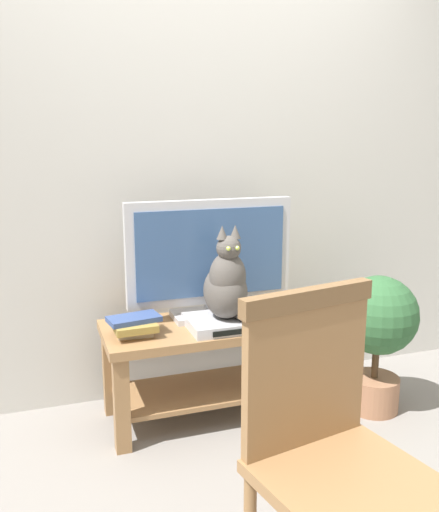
{
  "coord_description": "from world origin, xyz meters",
  "views": [
    {
      "loc": [
        -0.83,
        -1.99,
        1.42
      ],
      "look_at": [
        0.0,
        0.45,
        0.85
      ],
      "focal_mm": 38.56,
      "sensor_mm": 36.0,
      "label": 1
    }
  ],
  "objects_px": {
    "wooden_chair": "(330,435)",
    "book_stack": "(134,325)",
    "tv": "(210,257)",
    "media_box": "(225,322)",
    "potted_plant": "(377,328)",
    "tv_stand": "(216,351)",
    "cat": "(227,284)"
  },
  "relations": [
    {
      "from": "tv",
      "to": "wooden_chair",
      "type": "bearing_deg",
      "value": -91.9
    },
    {
      "from": "tv",
      "to": "wooden_chair",
      "type": "xyz_separation_m",
      "value": [
        -0.04,
        -1.29,
        -0.27
      ]
    },
    {
      "from": "potted_plant",
      "to": "cat",
      "type": "bearing_deg",
      "value": 170.94
    },
    {
      "from": "wooden_chair",
      "to": "potted_plant",
      "type": "bearing_deg",
      "value": 49.1
    },
    {
      "from": "tv_stand",
      "to": "tv",
      "type": "distance_m",
      "value": 0.48
    },
    {
      "from": "media_box",
      "to": "cat",
      "type": "distance_m",
      "value": 0.2
    },
    {
      "from": "cat",
      "to": "book_stack",
      "type": "bearing_deg",
      "value": 173.76
    },
    {
      "from": "tv",
      "to": "tv_stand",
      "type": "bearing_deg",
      "value": -90.02
    },
    {
      "from": "cat",
      "to": "book_stack",
      "type": "distance_m",
      "value": 0.48
    },
    {
      "from": "wooden_chair",
      "to": "potted_plant",
      "type": "xyz_separation_m",
      "value": [
        0.84,
        0.98,
        -0.1
      ]
    },
    {
      "from": "tv",
      "to": "wooden_chair",
      "type": "distance_m",
      "value": 1.32
    },
    {
      "from": "cat",
      "to": "potted_plant",
      "type": "distance_m",
      "value": 0.84
    },
    {
      "from": "tv",
      "to": "cat",
      "type": "bearing_deg",
      "value": -83.73
    },
    {
      "from": "cat",
      "to": "wooden_chair",
      "type": "distance_m",
      "value": 1.12
    },
    {
      "from": "tv",
      "to": "media_box",
      "type": "xyz_separation_m",
      "value": [
        0.02,
        -0.17,
        -0.29
      ]
    },
    {
      "from": "wooden_chair",
      "to": "book_stack",
      "type": "height_order",
      "value": "wooden_chair"
    },
    {
      "from": "wooden_chair",
      "to": "book_stack",
      "type": "distance_m",
      "value": 1.21
    },
    {
      "from": "tv_stand",
      "to": "cat",
      "type": "relative_size",
      "value": 2.44
    },
    {
      "from": "tv_stand",
      "to": "wooden_chair",
      "type": "relative_size",
      "value": 1.16
    },
    {
      "from": "book_stack",
      "to": "potted_plant",
      "type": "bearing_deg",
      "value": -8.04
    },
    {
      "from": "tv",
      "to": "media_box",
      "type": "height_order",
      "value": "tv"
    },
    {
      "from": "tv_stand",
      "to": "wooden_chair",
      "type": "distance_m",
      "value": 1.21
    },
    {
      "from": "media_box",
      "to": "tv_stand",
      "type": "bearing_deg",
      "value": 103.74
    },
    {
      "from": "wooden_chair",
      "to": "potted_plant",
      "type": "distance_m",
      "value": 1.29
    },
    {
      "from": "tv",
      "to": "book_stack",
      "type": "xyz_separation_m",
      "value": [
        -0.42,
        -0.14,
        -0.27
      ]
    },
    {
      "from": "book_stack",
      "to": "potted_plant",
      "type": "relative_size",
      "value": 0.36
    },
    {
      "from": "tv",
      "to": "potted_plant",
      "type": "distance_m",
      "value": 0.94
    },
    {
      "from": "media_box",
      "to": "book_stack",
      "type": "bearing_deg",
      "value": 175.6
    },
    {
      "from": "media_box",
      "to": "wooden_chair",
      "type": "xyz_separation_m",
      "value": [
        -0.06,
        -1.11,
        0.02
      ]
    },
    {
      "from": "cat",
      "to": "wooden_chair",
      "type": "xyz_separation_m",
      "value": [
        -0.06,
        -1.1,
        -0.17
      ]
    },
    {
      "from": "book_stack",
      "to": "media_box",
      "type": "bearing_deg",
      "value": -4.4
    },
    {
      "from": "tv_stand",
      "to": "book_stack",
      "type": "relative_size",
      "value": 4.39
    }
  ]
}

